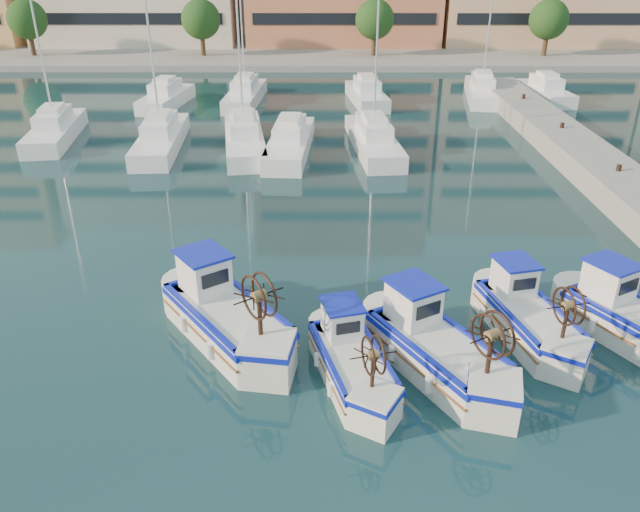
{
  "coord_description": "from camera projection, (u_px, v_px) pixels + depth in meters",
  "views": [
    {
      "loc": [
        -1.45,
        -15.03,
        11.02
      ],
      "look_at": [
        -1.51,
        4.05,
        1.5
      ],
      "focal_mm": 35.0,
      "sensor_mm": 36.0,
      "label": 1
    }
  ],
  "objects": [
    {
      "name": "fishing_boat_d",
      "position": [
        527.0,
        314.0,
        19.38
      ],
      "size": [
        2.65,
        4.43,
        2.68
      ],
      "rotation": [
        0.0,
        0.0,
        0.23
      ],
      "color": "silver",
      "rests_on": "ground"
    },
    {
      "name": "fishing_boat_b",
      "position": [
        351.0,
        359.0,
        17.41
      ],
      "size": [
        2.55,
        4.07,
        2.47
      ],
      "rotation": [
        0.0,
        0.0,
        0.27
      ],
      "color": "silver",
      "rests_on": "ground"
    },
    {
      "name": "fishing_boat_e",
      "position": [
        634.0,
        319.0,
        19.06
      ],
      "size": [
        3.8,
        4.73,
        2.87
      ],
      "rotation": [
        0.0,
        0.0,
        0.52
      ],
      "color": "silver",
      "rests_on": "ground"
    },
    {
      "name": "yacht_marina",
      "position": [
        298.0,
        116.0,
        42.84
      ],
      "size": [
        37.55,
        23.9,
        11.5
      ],
      "color": "white",
      "rests_on": "ground"
    },
    {
      "name": "fishing_boat_c",
      "position": [
        435.0,
        346.0,
        17.73
      ],
      "size": [
        3.94,
        4.87,
        2.95
      ],
      "rotation": [
        0.0,
        0.0,
        0.53
      ],
      "color": "silver",
      "rests_on": "ground"
    },
    {
      "name": "ground",
      "position": [
        371.0,
        363.0,
        18.37
      ],
      "size": [
        300.0,
        300.0,
        0.0
      ],
      "primitive_type": "plane",
      "color": "#1B4447",
      "rests_on": "ground"
    },
    {
      "name": "fishing_boat_a",
      "position": [
        224.0,
        314.0,
        19.17
      ],
      "size": [
        4.54,
        5.11,
        3.16
      ],
      "rotation": [
        0.0,
        0.0,
        0.64
      ],
      "color": "silver",
      "rests_on": "ground"
    }
  ]
}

